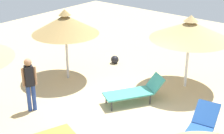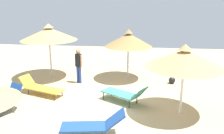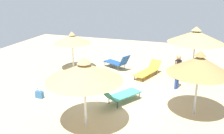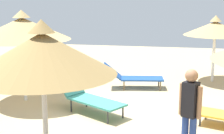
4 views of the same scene
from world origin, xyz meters
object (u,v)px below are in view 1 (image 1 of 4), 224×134
(parasol_umbrella_far_right, at_px, (65,24))
(beach_ball, at_px, (115,60))
(parasol_umbrella_far_left, at_px, (190,30))
(lounge_chair_front, at_px, (135,91))
(person_standing_far_right, at_px, (30,81))
(lounge_chair_edge, at_px, (199,130))

(parasol_umbrella_far_right, height_order, beach_ball, parasol_umbrella_far_right)
(parasol_umbrella_far_left, xyz_separation_m, beach_ball, (-3.36, 0.09, -1.96))
(parasol_umbrella_far_right, bearing_deg, lounge_chair_front, 0.93)
(parasol_umbrella_far_left, bearing_deg, parasol_umbrella_far_right, -150.27)
(parasol_umbrella_far_right, distance_m, lounge_chair_front, 3.56)
(person_standing_far_right, bearing_deg, beach_ball, 95.48)
(lounge_chair_edge, bearing_deg, person_standing_far_right, -160.58)
(parasol_umbrella_far_right, relative_size, parasol_umbrella_far_left, 0.97)
(lounge_chair_edge, xyz_separation_m, beach_ball, (-5.28, 3.00, -0.24))
(lounge_chair_front, bearing_deg, parasol_umbrella_far_left, 71.90)
(person_standing_far_right, bearing_deg, parasol_umbrella_far_right, 110.75)
(parasol_umbrella_far_right, height_order, lounge_chair_front, parasol_umbrella_far_right)
(parasol_umbrella_far_right, bearing_deg, person_standing_far_right, -69.25)
(lounge_chair_edge, bearing_deg, lounge_chair_front, 163.55)
(lounge_chair_edge, relative_size, beach_ball, 6.16)
(beach_ball, bearing_deg, lounge_chair_front, -39.85)
(parasol_umbrella_far_right, height_order, person_standing_far_right, parasol_umbrella_far_right)
(beach_ball, bearing_deg, parasol_umbrella_far_left, -1.47)
(lounge_chair_edge, height_order, beach_ball, lounge_chair_edge)
(lounge_chair_front, xyz_separation_m, person_standing_far_right, (-2.21, -2.48, 0.59))
(person_standing_far_right, bearing_deg, lounge_chair_edge, 19.42)
(parasol_umbrella_far_right, distance_m, parasol_umbrella_far_left, 4.41)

